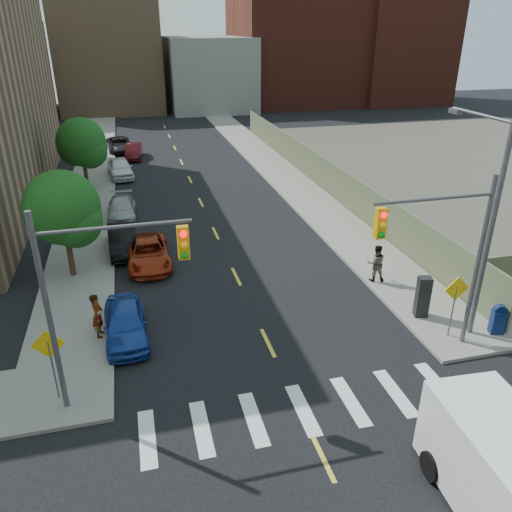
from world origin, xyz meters
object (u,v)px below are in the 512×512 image
payphone (423,297)px  parked_car_blue (125,323)px  parked_car_grey (119,145)px  pedestrian_east (376,263)px  parked_car_black (123,240)px  parked_car_white (120,168)px  parked_car_red (148,253)px  pedestrian_west (98,315)px  parked_car_silver (122,208)px  parked_car_maroon (134,151)px  mailbox (498,319)px

payphone → parked_car_blue: bearing=-173.3°
parked_car_grey → pedestrian_east: 34.30m
parked_car_black → parked_car_white: size_ratio=0.92×
parked_car_red → parked_car_grey: 27.26m
parked_car_blue → parked_car_white: 24.39m
parked_car_black → pedestrian_east: size_ratio=2.26×
pedestrian_west → parked_car_grey: bearing=6.0°
parked_car_silver → parked_car_black: bearing=-88.2°
parked_car_maroon → parked_car_black: bearing=-88.5°
parked_car_silver → pedestrian_west: (-1.02, -14.21, 0.46)m
parked_car_silver → payphone: (12.41, -16.06, 0.44)m
parked_car_grey → pedestrian_east: pedestrian_east is taller
parked_car_blue → parked_car_red: 6.90m
parked_car_grey → payphone: (12.41, -35.63, 0.38)m
parked_car_white → payphone: size_ratio=2.50×
parked_car_red → mailbox: size_ratio=3.70×
mailbox → parked_car_white: bearing=134.8°
parked_car_grey → payphone: bearing=-76.5°
mailbox → pedestrian_east: bearing=133.6°
parked_car_silver → pedestrian_east: bearing=-44.6°
parked_car_grey → payphone: size_ratio=2.69×
parked_car_white → parked_car_maroon: (1.30, 6.31, -0.11)m
parked_car_blue → parked_car_black: bearing=87.7°
pedestrian_west → mailbox: bearing=-95.9°
parked_car_silver → parked_car_maroon: size_ratio=1.06×
parked_car_blue → parked_car_black: (0.00, 8.79, -0.00)m
parked_car_blue → mailbox: bearing=-16.1°
parked_car_blue → parked_car_maroon: bearing=85.2°
parked_car_black → parked_car_silver: parked_car_black is taller
parked_car_grey → parked_car_maroon: bearing=-74.1°
mailbox → parked_car_maroon: bearing=128.5°
parked_car_maroon → parked_car_blue: bearing=-87.5°
parked_car_red → mailbox: 16.94m
parked_car_black → parked_car_maroon: parked_car_black is taller
parked_car_black → parked_car_maroon: size_ratio=1.03×
parked_car_red → parked_car_silver: bearing=99.1°
parked_car_blue → pedestrian_west: (-1.02, 0.23, 0.39)m
parked_car_blue → parked_car_silver: bearing=87.7°
parked_car_white → pedestrian_east: 25.52m
parked_car_blue → payphone: 12.52m
payphone → pedestrian_west: pedestrian_west is taller
mailbox → parked_car_red: bearing=159.4°
pedestrian_west → pedestrian_east: size_ratio=1.00×
parked_car_black → parked_car_red: 2.40m
parked_car_red → parked_car_silver: (-1.30, 7.66, -0.03)m
mailbox → payphone: bearing=156.6°
parked_car_blue → parked_car_black: size_ratio=0.97×
parked_car_white → parked_car_silver: bearing=-95.7°
parked_car_blue → payphone: payphone is taller
parked_car_grey → pedestrian_west: 33.79m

